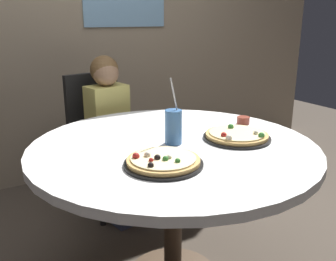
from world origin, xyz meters
The scene contains 7 objects.
dining_table centered at (0.00, 0.00, 0.66)m, with size 1.33×1.33×0.75m.
chair_wooden centered at (-0.02, 0.97, 0.53)m, with size 0.47×0.47×0.95m.
diner_child centered at (0.01, 0.79, 0.48)m, with size 0.32×0.43×1.08m.
pizza_veggie centered at (-0.17, -0.21, 0.77)m, with size 0.32×0.32×0.05m.
pizza_cheese centered at (0.30, -0.09, 0.77)m, with size 0.33×0.33×0.05m.
soda_cup centered at (0.00, 0.00, 0.83)m, with size 0.08×0.08×0.31m.
sauce_bowl centered at (0.50, 0.10, 0.77)m, with size 0.07×0.07×0.04m, color brown.
Camera 1 is at (-0.83, -1.41, 1.31)m, focal length 39.63 mm.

